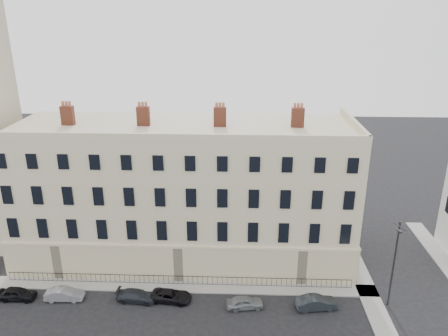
{
  "coord_description": "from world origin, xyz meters",
  "views": [
    {
      "loc": [
        0.16,
        -32.09,
        26.65
      ],
      "look_at": [
        -1.5,
        10.0,
        11.1
      ],
      "focal_mm": 35.0,
      "sensor_mm": 36.0,
      "label": 1
    }
  ],
  "objects": [
    {
      "name": "streetlamp",
      "position": [
        14.33,
        2.87,
        4.91
      ],
      "size": [
        0.81,
        1.84,
        8.85
      ],
      "rotation": [
        0.0,
        0.0,
        0.35
      ],
      "color": "#292A2E",
      "rests_on": "ground"
    },
    {
      "name": "railings",
      "position": [
        -6.0,
        5.4,
        0.55
      ],
      "size": [
        35.0,
        0.04,
        0.96
      ],
      "color": "black",
      "rests_on": "ground"
    },
    {
      "name": "pavement_east_return",
      "position": [
        13.0,
        8.0,
        0.06
      ],
      "size": [
        2.0,
        24.0,
        0.12
      ],
      "primitive_type": "cube",
      "color": "gray",
      "rests_on": "ground"
    },
    {
      "name": "car_c",
      "position": [
        -9.64,
        2.65,
        0.57
      ],
      "size": [
        4.02,
        1.91,
        1.13
      ],
      "primitive_type": "imported",
      "rotation": [
        0.0,
        0.0,
        1.49
      ],
      "color": "#20242B",
      "rests_on": "ground"
    },
    {
      "name": "car_b",
      "position": [
        -16.66,
        2.57,
        0.61
      ],
      "size": [
        3.72,
        1.44,
        1.21
      ],
      "primitive_type": "imported",
      "rotation": [
        0.0,
        0.0,
        1.61
      ],
      "color": "gray",
      "rests_on": "ground"
    },
    {
      "name": "pavement_adjacent",
      "position": [
        23.0,
        10.0,
        0.06
      ],
      "size": [
        2.0,
        20.0,
        0.12
      ],
      "primitive_type": "cube",
      "color": "gray",
      "rests_on": "ground"
    },
    {
      "name": "pavement_terrace",
      "position": [
        -10.0,
        5.0,
        0.06
      ],
      "size": [
        48.0,
        2.0,
        0.12
      ],
      "primitive_type": "cube",
      "color": "gray",
      "rests_on": "ground"
    },
    {
      "name": "car_f",
      "position": [
        7.47,
        2.17,
        0.65
      ],
      "size": [
        4.09,
        1.94,
        1.29
      ],
      "primitive_type": "imported",
      "rotation": [
        0.0,
        0.0,
        1.72
      ],
      "color": "#1F242A",
      "rests_on": "ground"
    },
    {
      "name": "car_e",
      "position": [
        0.77,
        2.03,
        0.59
      ],
      "size": [
        3.65,
        1.89,
        1.19
      ],
      "primitive_type": "imported",
      "rotation": [
        0.0,
        0.0,
        1.72
      ],
      "color": "slate",
      "rests_on": "ground"
    },
    {
      "name": "terrace",
      "position": [
        -5.97,
        11.97,
        7.5
      ],
      "size": [
        36.22,
        12.22,
        17.0
      ],
      "color": "beige",
      "rests_on": "ground"
    },
    {
      "name": "ground",
      "position": [
        0.0,
        0.0,
        0.0
      ],
      "size": [
        160.0,
        160.0,
        0.0
      ],
      "primitive_type": "plane",
      "color": "black",
      "rests_on": "ground"
    },
    {
      "name": "car_a",
      "position": [
        -21.28,
        2.46,
        0.62
      ],
      "size": [
        3.64,
        1.47,
        1.24
      ],
      "primitive_type": "imported",
      "rotation": [
        0.0,
        0.0,
        1.57
      ],
      "color": "black",
      "rests_on": "ground"
    },
    {
      "name": "car_d",
      "position": [
        -6.31,
        2.8,
        0.54
      ],
      "size": [
        4.1,
        2.25,
        1.09
      ],
      "primitive_type": "imported",
      "rotation": [
        0.0,
        0.0,
        1.45
      ],
      "color": "black",
      "rests_on": "ground"
    }
  ]
}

